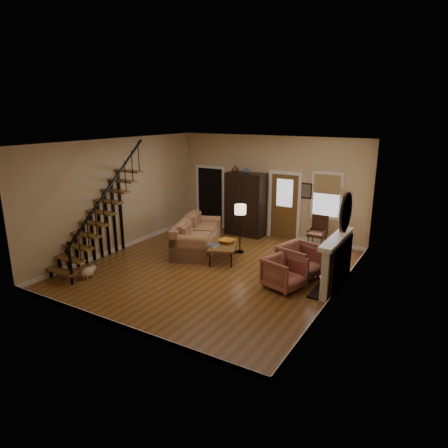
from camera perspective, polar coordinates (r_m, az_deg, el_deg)
The scene contains 15 objects.
room at distance 11.87m, azimuth 1.23°, elevation 3.52°, with size 7.00×7.33×3.30m.
staircase at distance 10.98m, azimuth -17.75°, elevation 2.28°, with size 0.94×2.80×3.20m, color brown, non-canonical shape.
fireplace at distance 9.67m, azimuth 15.99°, elevation -4.70°, with size 0.33×1.95×2.30m.
armoire at distance 13.29m, azimuth 3.10°, elevation 2.82°, with size 1.30×0.60×2.10m, color black, non-canonical shape.
vase_a at distance 13.16m, azimuth 1.61°, elevation 7.90°, with size 0.24×0.24×0.25m, color #4C2619.
vase_b at distance 12.97m, azimuth 3.16°, elevation 7.69°, with size 0.20×0.20×0.21m, color #334C60.
sofa at distance 11.95m, azimuth -3.83°, elevation -1.66°, with size 1.04×2.41×0.90m, color #9F7048, non-canonical shape.
coffee_table at distance 11.17m, azimuth -0.17°, elevation -4.03°, with size 0.72×1.24×0.47m, color brown, non-canonical shape.
bowl at distance 11.17m, azimuth 0.44°, elevation -2.46°, with size 0.42×0.42×0.10m, color #C77617.
books at distance 10.90m, azimuth -1.52°, elevation -3.06°, with size 0.23×0.31×0.06m, color beige, non-canonical shape.
armchair_left at distance 9.50m, azimuth 8.63°, elevation -6.92°, with size 0.82×0.84×0.76m, color maroon.
armchair_right at distance 10.18m, azimuth 10.80°, elevation -5.20°, with size 0.91×0.93×0.85m, color maroon.
floor_lamp at distance 11.64m, azimuth 2.32°, elevation -0.71°, with size 0.33×0.33×1.45m, color black, non-canonical shape.
side_chair at distance 12.31m, azimuth 13.18°, elevation -1.23°, with size 0.54×0.54×1.02m, color #321E0F, non-canonical shape.
dog at distance 10.56m, azimuth -18.87°, elevation -6.61°, with size 0.25×0.42×0.30m, color beige, non-canonical shape.
Camera 1 is at (5.30, -8.34, 4.01)m, focal length 32.00 mm.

